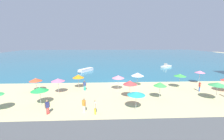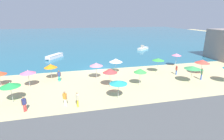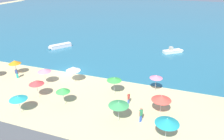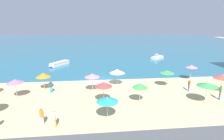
{
  "view_description": "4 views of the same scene",
  "coord_description": "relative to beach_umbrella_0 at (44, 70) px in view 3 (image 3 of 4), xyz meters",
  "views": [
    {
      "loc": [
        -3.22,
        -27.91,
        7.87
      ],
      "look_at": [
        -1.91,
        1.34,
        2.2
      ],
      "focal_mm": 24.0,
      "sensor_mm": 36.0,
      "label": 1
    },
    {
      "loc": [
        -4.71,
        -29.49,
        9.18
      ],
      "look_at": [
        1.07,
        -5.4,
        1.43
      ],
      "focal_mm": 28.0,
      "sensor_mm": 36.0,
      "label": 2
    },
    {
      "loc": [
        17.61,
        -28.37,
        15.13
      ],
      "look_at": [
        7.84,
        -1.07,
        2.1
      ],
      "focal_mm": 35.0,
      "sensor_mm": 36.0,
      "label": 3
    },
    {
      "loc": [
        -0.77,
        -26.66,
        8.93
      ],
      "look_at": [
        2.13,
        2.37,
        0.97
      ],
      "focal_mm": 28.0,
      "sensor_mm": 36.0,
      "label": 4
    }
  ],
  "objects": [
    {
      "name": "beach_umbrella_1",
      "position": [
        5.39,
        -3.86,
        -0.14
      ],
      "size": [
        1.75,
        1.75,
        2.45
      ],
      "color": "#B2B2B7",
      "rests_on": "ground_plane"
    },
    {
      "name": "beach_umbrella_0",
      "position": [
        0.0,
        0.0,
        0.0
      ],
      "size": [
        1.97,
        1.97,
        2.55
      ],
      "color": "#B2B2B7",
      "rests_on": "ground_plane"
    },
    {
      "name": "ground_plane",
      "position": [
        1.19,
        4.77,
        -2.25
      ],
      "size": [
        160.0,
        160.0,
        0.0
      ],
      "primitive_type": "plane",
      "color": "#CBBC87"
    },
    {
      "name": "sea",
      "position": [
        1.19,
        59.77,
        -2.23
      ],
      "size": [
        150.0,
        110.0,
        0.05
      ],
      "primitive_type": "cube",
      "color": "#266882",
      "rests_on": "ground_plane"
    },
    {
      "name": "beach_umbrella_11",
      "position": [
        10.42,
        0.67,
        0.01
      ],
      "size": [
        1.97,
        1.97,
        2.51
      ],
      "color": "#B2B2B7",
      "rests_on": "ground_plane"
    },
    {
      "name": "skiff_nearshore",
      "position": [
        16.22,
        20.3,
        -1.84
      ],
      "size": [
        4.07,
        3.43,
        1.3
      ],
      "color": "silver",
      "rests_on": "sea"
    },
    {
      "name": "beach_umbrella_7",
      "position": [
        1.46,
        -7.05,
        -0.25
      ],
      "size": [
        2.06,
        2.06,
        2.27
      ],
      "color": "#B2B2B7",
      "rests_on": "ground_plane"
    },
    {
      "name": "beach_umbrella_13",
      "position": [
        18.06,
        -6.15,
        0.14
      ],
      "size": [
        2.32,
        2.32,
        2.73
      ],
      "color": "#B2B2B7",
      "rests_on": "ground_plane"
    },
    {
      "name": "bather_3",
      "position": [
        -5.42,
        0.23,
        -1.34
      ],
      "size": [
        0.55,
        0.3,
        1.64
      ],
      "color": "#17ACA0",
      "rests_on": "ground_plane"
    },
    {
      "name": "beach_umbrella_3",
      "position": [
        3.55,
        2.04,
        -0.09
      ],
      "size": [
        2.18,
        2.18,
        2.51
      ],
      "color": "#B2B2B7",
      "rests_on": "ground_plane"
    },
    {
      "name": "bather_4",
      "position": [
        15.13,
        -4.01,
        -1.23
      ],
      "size": [
        0.36,
        0.52,
        1.82
      ],
      "color": "blue",
      "rests_on": "ground_plane"
    },
    {
      "name": "beach_umbrella_4",
      "position": [
        1.31,
        -3.52,
        0.02
      ],
      "size": [
        1.93,
        1.93,
        2.61
      ],
      "color": "#B2B2B7",
      "rests_on": "ground_plane"
    },
    {
      "name": "skiff_offshore",
      "position": [
        -7.18,
        15.51,
        -1.82
      ],
      "size": [
        3.69,
        4.71,
        0.76
      ],
      "color": "silver",
      "rests_on": "sea"
    },
    {
      "name": "beach_umbrella_2",
      "position": [
        -6.57,
        1.36,
        -0.16
      ],
      "size": [
        1.91,
        1.91,
        2.44
      ],
      "color": "#B2B2B7",
      "rests_on": "ground_plane"
    },
    {
      "name": "beach_umbrella_6",
      "position": [
        12.81,
        -4.74,
        0.03
      ],
      "size": [
        2.25,
        2.25,
        2.56
      ],
      "color": "#B2B2B7",
      "rests_on": "ground_plane"
    },
    {
      "name": "beach_umbrella_12",
      "position": [
        15.5,
        3.26,
        0.0
      ],
      "size": [
        1.76,
        1.76,
        2.52
      ],
      "color": "#B2B2B7",
      "rests_on": "ground_plane"
    },
    {
      "name": "beach_umbrella_5",
      "position": [
        16.93,
        -1.76,
        -0.12
      ],
      "size": [
        2.27,
        2.27,
        2.47
      ],
      "color": "#B2B2B7",
      "rests_on": "ground_plane"
    },
    {
      "name": "bather_2",
      "position": [
        12.88,
        -1.03,
        -1.35
      ],
      "size": [
        0.29,
        0.56,
        1.62
      ],
      "color": "#4673D1",
      "rests_on": "ground_plane"
    }
  ]
}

